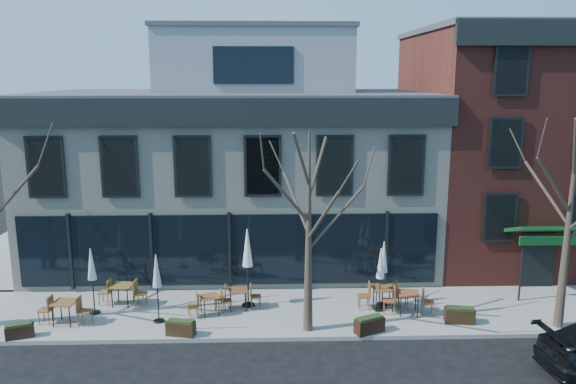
{
  "coord_description": "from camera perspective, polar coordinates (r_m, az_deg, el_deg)",
  "views": [
    {
      "loc": [
        1.72,
        -22.31,
        8.99
      ],
      "look_at": [
        2.48,
        2.0,
        3.9
      ],
      "focal_mm": 35.0,
      "sensor_mm": 36.0,
      "label": 1
    }
  ],
  "objects": [
    {
      "name": "ground",
      "position": [
        24.12,
        -5.84,
        -10.13
      ],
      "size": [
        120.0,
        120.0,
        0.0
      ],
      "primitive_type": "plane",
      "color": "black",
      "rests_on": "ground"
    },
    {
      "name": "sidewalk_front",
      "position": [
        22.1,
        2.38,
        -11.98
      ],
      "size": [
        33.5,
        4.7,
        0.15
      ],
      "primitive_type": "cube",
      "color": "gray",
      "rests_on": "ground"
    },
    {
      "name": "sidewalk_side",
      "position": [
        32.39,
        -25.43,
        -5.33
      ],
      "size": [
        4.5,
        12.0,
        0.15
      ],
      "primitive_type": "cube",
      "color": "gray",
      "rests_on": "ground"
    },
    {
      "name": "corner_building",
      "position": [
        27.76,
        -5.18,
        2.93
      ],
      "size": [
        18.39,
        10.39,
        11.1
      ],
      "color": "beige",
      "rests_on": "ground"
    },
    {
      "name": "red_brick_building",
      "position": [
        29.72,
        20.59,
        4.59
      ],
      "size": [
        8.2,
        11.78,
        11.18
      ],
      "color": "maroon",
      "rests_on": "ground"
    },
    {
      "name": "tree_mid",
      "position": [
        19.17,
        2.15,
        -3.91
      ],
      "size": [
        3.5,
        3.55,
        7.04
      ],
      "color": "#382B21",
      "rests_on": "sidewalk_front"
    },
    {
      "name": "tree_right",
      "position": [
        21.67,
        26.66,
        -2.72
      ],
      "size": [
        3.72,
        3.77,
        7.48
      ],
      "color": "#382B21",
      "rests_on": "sidewalk_front"
    },
    {
      "name": "cafe_set_0",
      "position": [
        22.17,
        -21.71,
        -11.07
      ],
      "size": [
        1.99,
        0.87,
        1.03
      ],
      "color": "brown",
      "rests_on": "sidewalk_front"
    },
    {
      "name": "cafe_set_1",
      "position": [
        23.15,
        -16.45,
        -9.74
      ],
      "size": [
        1.96,
        0.86,
        1.01
      ],
      "color": "brown",
      "rests_on": "sidewalk_front"
    },
    {
      "name": "cafe_set_2",
      "position": [
        21.64,
        -7.95,
        -11.08
      ],
      "size": [
        1.73,
        1.01,
        0.89
      ],
      "color": "brown",
      "rests_on": "sidewalk_front"
    },
    {
      "name": "cafe_set_3",
      "position": [
        21.99,
        -5.08,
        -10.55
      ],
      "size": [
        1.83,
        0.79,
        0.95
      ],
      "color": "brown",
      "rests_on": "sidewalk_front"
    },
    {
      "name": "cafe_set_4",
      "position": [
        22.22,
        9.63,
        -10.31
      ],
      "size": [
        1.98,
        0.81,
        1.04
      ],
      "color": "brown",
      "rests_on": "sidewalk_front"
    },
    {
      "name": "cafe_set_5",
      "position": [
        21.92,
        12.13,
        -10.74
      ],
      "size": [
        1.99,
        0.87,
        1.03
      ],
      "color": "brown",
      "rests_on": "sidewalk_front"
    },
    {
      "name": "umbrella_0",
      "position": [
        22.3,
        -19.33,
        -7.28
      ],
      "size": [
        0.41,
        0.41,
        2.55
      ],
      "color": "black",
      "rests_on": "sidewalk_front"
    },
    {
      "name": "umbrella_1",
      "position": [
        20.89,
        -13.2,
        -8.17
      ],
      "size": [
        0.41,
        0.41,
        2.56
      ],
      "color": "black",
      "rests_on": "sidewalk_front"
    },
    {
      "name": "umbrella_2",
      "position": [
        21.64,
        -4.14,
        -6.12
      ],
      "size": [
        0.49,
        0.49,
        3.09
      ],
      "color": "black",
      "rests_on": "sidewalk_front"
    },
    {
      "name": "umbrella_3",
      "position": [
        21.62,
        9.39,
        -7.51
      ],
      "size": [
        0.4,
        0.4,
        2.47
      ],
      "color": "black",
      "rests_on": "sidewalk_front"
    },
    {
      "name": "umbrella_4",
      "position": [
        22.09,
        9.69,
        -6.86
      ],
      "size": [
        0.41,
        0.41,
        2.59
      ],
      "color": "black",
      "rests_on": "sidewalk_front"
    },
    {
      "name": "planter_0",
      "position": [
        21.83,
        -25.61,
        -12.58
      ],
      "size": [
        0.97,
        0.64,
        0.51
      ],
      "color": "#321D10",
      "rests_on": "sidewalk_front"
    },
    {
      "name": "planter_1",
      "position": [
        20.28,
        -10.84,
        -13.39
      ],
      "size": [
        1.05,
        0.6,
        0.55
      ],
      "color": "#332111",
      "rests_on": "sidewalk_front"
    },
    {
      "name": "planter_2",
      "position": [
        20.32,
        8.27,
        -13.19
      ],
      "size": [
        1.13,
        0.82,
        0.59
      ],
      "color": "black",
      "rests_on": "sidewalk_front"
    },
    {
      "name": "planter_3",
      "position": [
        21.76,
        17.03,
        -11.85
      ],
      "size": [
        1.11,
        0.58,
        0.59
      ],
      "color": "black",
      "rests_on": "sidewalk_front"
    }
  ]
}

